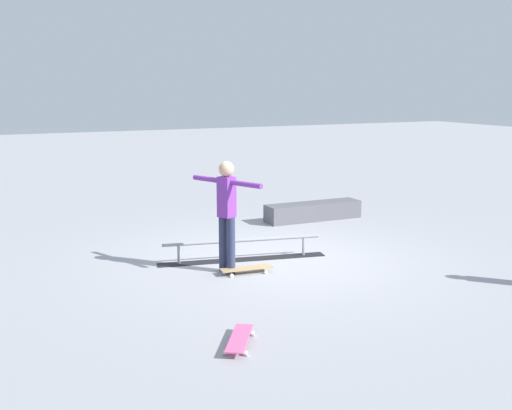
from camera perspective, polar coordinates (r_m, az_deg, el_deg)
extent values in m
plane|color=#9E9EA3|center=(10.39, 1.72, -4.94)|extent=(60.00, 60.00, 0.00)
cube|color=black|center=(10.37, -1.21, -4.94)|extent=(2.77, 0.78, 0.01)
cylinder|color=gray|center=(10.60, 4.30, -3.73)|extent=(0.04, 0.04, 0.33)
cylinder|color=gray|center=(10.15, -6.99, -4.45)|extent=(0.04, 0.04, 0.33)
cylinder|color=gray|center=(10.28, -1.22, -3.23)|extent=(2.57, 0.56, 0.05)
cube|color=#595960|center=(13.41, 5.18, -0.56)|extent=(2.11, 0.52, 0.37)
cylinder|color=#2D3351|center=(9.67, -3.00, -3.50)|extent=(0.16, 0.16, 0.86)
cylinder|color=#2D3351|center=(9.56, -2.26, -3.67)|extent=(0.16, 0.16, 0.86)
cube|color=purple|center=(9.46, -2.67, 0.73)|extent=(0.27, 0.28, 0.61)
sphere|color=tan|center=(9.39, -2.69, 3.26)|extent=(0.23, 0.23, 0.23)
cylinder|color=purple|center=(9.70, -4.39, 2.35)|extent=(0.30, 0.56, 0.08)
cylinder|color=purple|center=(9.15, -0.88, 1.87)|extent=(0.30, 0.56, 0.08)
cube|color=tan|center=(9.62, -0.86, -5.72)|extent=(0.82, 0.28, 0.02)
cylinder|color=white|center=(9.45, -2.19, -6.37)|extent=(0.06, 0.04, 0.05)
cylinder|color=white|center=(9.66, -2.62, -5.99)|extent=(0.06, 0.04, 0.05)
cylinder|color=white|center=(9.63, 0.91, -6.05)|extent=(0.06, 0.04, 0.05)
cylinder|color=white|center=(9.83, 0.42, -5.69)|extent=(0.06, 0.04, 0.05)
cube|color=#E05993|center=(7.09, -1.51, -11.91)|extent=(0.60, 0.78, 0.02)
cylinder|color=white|center=(7.38, -2.08, -11.43)|extent=(0.05, 0.06, 0.05)
cylinder|color=white|center=(7.34, -0.27, -11.53)|extent=(0.05, 0.06, 0.05)
cylinder|color=white|center=(6.88, -2.83, -13.13)|extent=(0.05, 0.06, 0.05)
cylinder|color=white|center=(6.85, -0.88, -13.24)|extent=(0.05, 0.06, 0.05)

